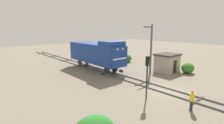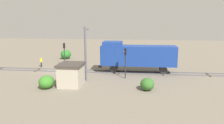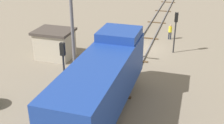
{
  "view_description": "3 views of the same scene",
  "coord_description": "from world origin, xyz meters",
  "views": [
    {
      "loc": [
        -15.82,
        -9.51,
        6.62
      ],
      "look_at": [
        1.34,
        10.31,
        1.43
      ],
      "focal_mm": 28.0,
      "sensor_mm": 36.0,
      "label": 1
    },
    {
      "loc": [
        32.53,
        12.71,
        7.83
      ],
      "look_at": [
        -0.18,
        8.72,
        1.57
      ],
      "focal_mm": 35.0,
      "sensor_mm": 36.0,
      "label": 2
    },
    {
      "loc": [
        -4.96,
        26.84,
        10.76
      ],
      "look_at": [
        0.22,
        9.91,
        2.73
      ],
      "focal_mm": 45.0,
      "sensor_mm": 36.0,
      "label": 3
    }
  ],
  "objects": [
    {
      "name": "bush_near",
      "position": [
        8.98,
        2.09,
        0.76
      ],
      "size": [
        2.1,
        1.72,
        1.53
      ],
      "primitive_type": "ellipsoid",
      "color": "#377C26",
      "rests_on": "ground"
    },
    {
      "name": "locomotive",
      "position": [
        0.0,
        12.51,
        2.77
      ],
      "size": [
        2.9,
        11.6,
        4.6
      ],
      "color": "navy",
      "rests_on": "railway_track"
    },
    {
      "name": "ground_plane",
      "position": [
        0.0,
        0.0,
        0.0
      ],
      "size": [
        118.05,
        118.05,
        0.0
      ],
      "primitive_type": "plane",
      "color": "#756B5B"
    },
    {
      "name": "bush_mid",
      "position": [
        8.25,
        13.8,
        0.71
      ],
      "size": [
        1.95,
        1.6,
        1.42
      ],
      "primitive_type": "ellipsoid",
      "color": "#326326",
      "rests_on": "ground"
    },
    {
      "name": "railway_track",
      "position": [
        0.0,
        -0.0,
        0.07
      ],
      "size": [
        2.4,
        78.7,
        0.16
      ],
      "color": "#595960",
      "rests_on": "ground"
    },
    {
      "name": "traffic_signal_near",
      "position": [
        -3.2,
        0.11,
        2.84
      ],
      "size": [
        0.32,
        0.34,
        4.08
      ],
      "color": "#262628",
      "rests_on": "ground"
    },
    {
      "name": "catenary_mast",
      "position": [
        4.93,
        5.86,
        3.79
      ],
      "size": [
        1.94,
        0.28,
        7.1
      ],
      "color": "#595960",
      "rests_on": "ground"
    },
    {
      "name": "worker_near_track",
      "position": [
        -2.4,
        -3.78,
        1.0
      ],
      "size": [
        0.38,
        0.38,
        1.7
      ],
      "rotation": [
        0.0,
        0.0,
        1.9
      ],
      "color": "#262B38",
      "rests_on": "ground"
    },
    {
      "name": "relay_hut",
      "position": [
        7.5,
        4.64,
        1.39
      ],
      "size": [
        3.5,
        2.9,
        2.74
      ],
      "color": "#B2A893",
      "rests_on": "ground"
    },
    {
      "name": "traffic_signal_mid",
      "position": [
        3.4,
        10.98,
        2.91
      ],
      "size": [
        0.32,
        0.34,
        4.18
      ],
      "color": "#262628",
      "rests_on": "ground"
    }
  ]
}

